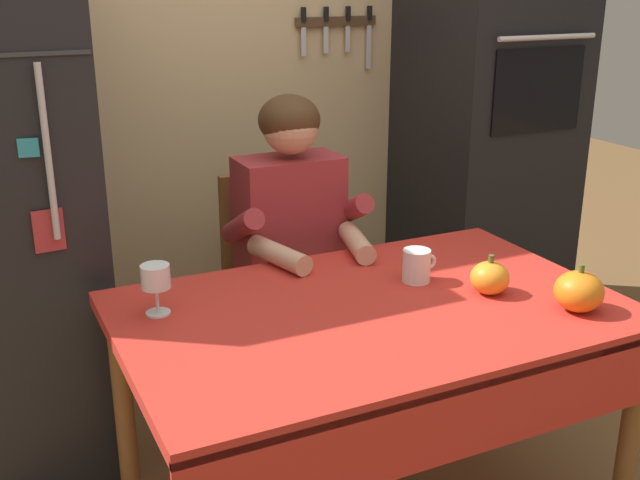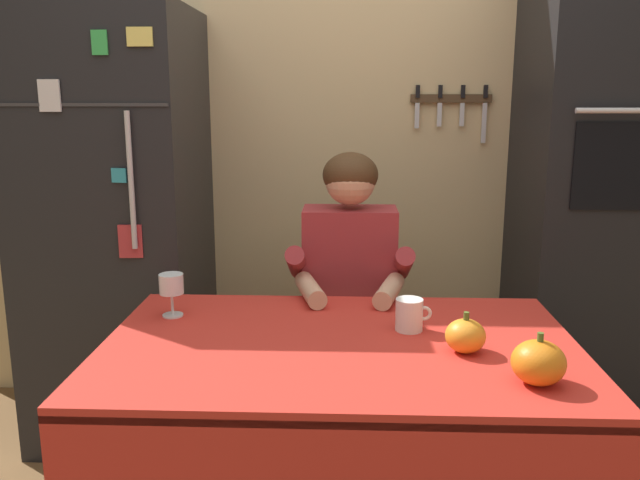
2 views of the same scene
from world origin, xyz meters
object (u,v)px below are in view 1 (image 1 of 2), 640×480
at_px(wall_oven, 486,117).
at_px(pumpkin_large, 579,291).
at_px(chair_behind_person, 278,285).
at_px(dining_table, 375,337).
at_px(seated_person, 298,244).
at_px(coffee_mug, 417,266).
at_px(pumpkin_medium, 490,278).
at_px(wine_glass, 156,279).

distance_m(wall_oven, pumpkin_large, 1.31).
height_order(wall_oven, chair_behind_person, wall_oven).
xyz_separation_m(dining_table, seated_person, (0.03, 0.60, 0.08)).
relative_size(wall_oven, coffee_mug, 18.71).
height_order(chair_behind_person, pumpkin_large, chair_behind_person).
xyz_separation_m(dining_table, pumpkin_medium, (0.36, -0.04, 0.13)).
distance_m(seated_person, pumpkin_large, 0.97).
xyz_separation_m(wall_oven, pumpkin_large, (-0.55, -1.17, -0.25)).
distance_m(chair_behind_person, pumpkin_large, 1.17).
distance_m(coffee_mug, wine_glass, 0.78).
distance_m(wall_oven, dining_table, 1.45).
distance_m(wall_oven, seated_person, 1.11).
xyz_separation_m(wall_oven, dining_table, (-1.05, -0.92, -0.39)).
bearing_deg(pumpkin_large, coffee_mug, 127.37).
xyz_separation_m(seated_person, pumpkin_medium, (0.32, -0.64, 0.05)).
relative_size(seated_person, pumpkin_medium, 10.51).
bearing_deg(pumpkin_medium, seated_person, 116.75).
bearing_deg(coffee_mug, pumpkin_medium, -50.58).
relative_size(dining_table, pumpkin_medium, 11.82).
distance_m(dining_table, pumpkin_medium, 0.38).
bearing_deg(wine_glass, pumpkin_medium, -16.80).
distance_m(wine_glass, pumpkin_large, 1.16).
xyz_separation_m(seated_person, wine_glass, (-0.58, -0.37, 0.11)).
xyz_separation_m(dining_table, pumpkin_large, (0.50, -0.24, 0.14)).
relative_size(dining_table, coffee_mug, 12.48).
bearing_deg(coffee_mug, chair_behind_person, 105.53).
bearing_deg(wine_glass, wall_oven, 23.26).
relative_size(coffee_mug, pumpkin_large, 0.83).
bearing_deg(seated_person, coffee_mug, -68.75).
distance_m(wine_glass, pumpkin_medium, 0.95).
height_order(seated_person, pumpkin_large, seated_person).
relative_size(pumpkin_large, pumpkin_medium, 1.15).
height_order(pumpkin_large, pumpkin_medium, pumpkin_large).
xyz_separation_m(wall_oven, wine_glass, (-1.60, -0.69, -0.21)).
distance_m(seated_person, pumpkin_medium, 0.72).
distance_m(seated_person, coffee_mug, 0.51).
height_order(chair_behind_person, seated_person, seated_person).
distance_m(dining_table, pumpkin_large, 0.58).
height_order(coffee_mug, wine_glass, wine_glass).
height_order(wall_oven, dining_table, wall_oven).
bearing_deg(seated_person, pumpkin_medium, -63.25).
height_order(chair_behind_person, coffee_mug, chair_behind_person).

